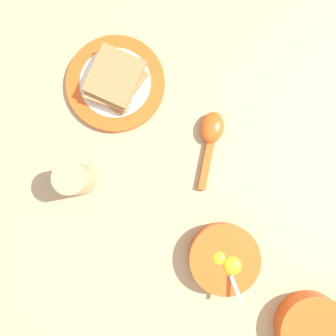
# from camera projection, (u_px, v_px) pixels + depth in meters

# --- Properties ---
(ground_plane) EXTENTS (3.00, 3.00, 0.00)m
(ground_plane) POSITION_uv_depth(u_px,v_px,m) (199.00, 207.00, 0.69)
(ground_plane) COLOR tan
(egg_bowl) EXTENTS (0.14, 0.14, 0.07)m
(egg_bowl) POSITION_uv_depth(u_px,v_px,m) (224.00, 258.00, 0.66)
(egg_bowl) COLOR #DB5119
(egg_bowl) RESTS_ON ground_plane
(toast_plate) EXTENTS (0.21, 0.21, 0.02)m
(toast_plate) POSITION_uv_depth(u_px,v_px,m) (116.00, 84.00, 0.71)
(toast_plate) COLOR #DB5119
(toast_plate) RESTS_ON ground_plane
(toast_sandwich) EXTENTS (0.14, 0.14, 0.04)m
(toast_sandwich) POSITION_uv_depth(u_px,v_px,m) (115.00, 79.00, 0.68)
(toast_sandwich) COLOR #9E7042
(toast_sandwich) RESTS_ON toast_plate
(soup_spoon) EXTENTS (0.17, 0.05, 0.03)m
(soup_spoon) POSITION_uv_depth(u_px,v_px,m) (211.00, 134.00, 0.69)
(soup_spoon) COLOR #DB5119
(soup_spoon) RESTS_ON ground_plane
(congee_bowl) EXTENTS (0.15, 0.15, 0.04)m
(congee_bowl) POSITION_uv_depth(u_px,v_px,m) (313.00, 331.00, 0.65)
(congee_bowl) COLOR #DB5119
(congee_bowl) RESTS_ON ground_plane
(drinking_cup) EXTENTS (0.07, 0.07, 0.09)m
(drinking_cup) POSITION_uv_depth(u_px,v_px,m) (75.00, 179.00, 0.65)
(drinking_cup) COLOR tan
(drinking_cup) RESTS_ON ground_plane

